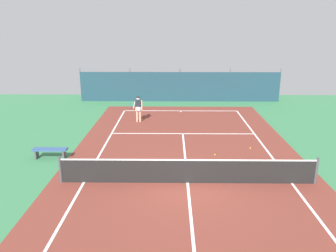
# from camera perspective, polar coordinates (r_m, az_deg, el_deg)

# --- Properties ---
(ground_plane) EXTENTS (36.00, 36.00, 0.00)m
(ground_plane) POSITION_cam_1_polar(r_m,az_deg,el_deg) (13.67, 3.30, -9.50)
(ground_plane) COLOR #387A4C
(court_surface) EXTENTS (11.02, 26.60, 0.01)m
(court_surface) POSITION_cam_1_polar(r_m,az_deg,el_deg) (13.67, 3.30, -9.48)
(court_surface) COLOR brown
(court_surface) RESTS_ON ground
(tennis_net) EXTENTS (10.12, 0.10, 1.10)m
(tennis_net) POSITION_cam_1_polar(r_m,az_deg,el_deg) (13.45, 3.33, -7.54)
(tennis_net) COLOR black
(tennis_net) RESTS_ON ground
(back_fence) EXTENTS (16.30, 0.98, 2.70)m
(back_fence) POSITION_cam_1_polar(r_m,az_deg,el_deg) (28.50, 1.96, 5.68)
(back_fence) COLOR #1E3D4C
(back_fence) RESTS_ON ground
(tennis_player) EXTENTS (0.79, 0.70, 1.64)m
(tennis_player) POSITION_cam_1_polar(r_m,az_deg,el_deg) (21.91, -5.01, 3.14)
(tennis_player) COLOR #D8AD8C
(tennis_player) RESTS_ON ground
(tennis_ball_near_player) EXTENTS (0.07, 0.07, 0.07)m
(tennis_ball_near_player) POSITION_cam_1_polar(r_m,az_deg,el_deg) (16.52, 7.85, -4.79)
(tennis_ball_near_player) COLOR #CCDB33
(tennis_ball_near_player) RESTS_ON ground
(tennis_ball_midcourt) EXTENTS (0.07, 0.07, 0.07)m
(tennis_ball_midcourt) POSITION_cam_1_polar(r_m,az_deg,el_deg) (17.74, 13.62, -3.61)
(tennis_ball_midcourt) COLOR #CCDB33
(tennis_ball_midcourt) RESTS_ON ground
(parked_car) EXTENTS (2.42, 4.40, 1.68)m
(parked_car) POSITION_cam_1_polar(r_m,az_deg,el_deg) (30.56, -3.39, 6.72)
(parked_car) COLOR maroon
(parked_car) RESTS_ON ground
(courtside_bench) EXTENTS (1.60, 0.40, 0.49)m
(courtside_bench) POSITION_cam_1_polar(r_m,az_deg,el_deg) (16.82, -19.15, -3.96)
(courtside_bench) COLOR #335184
(courtside_bench) RESTS_ON ground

